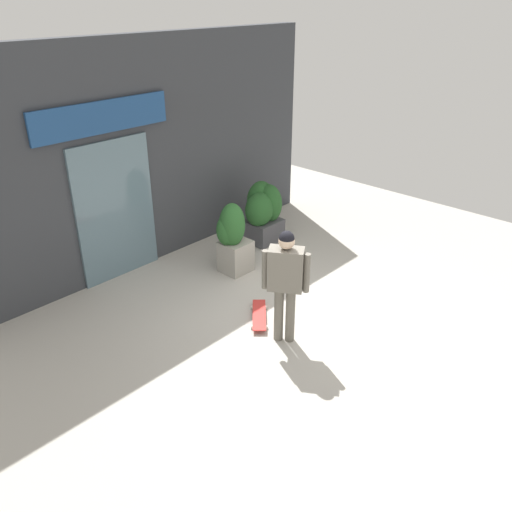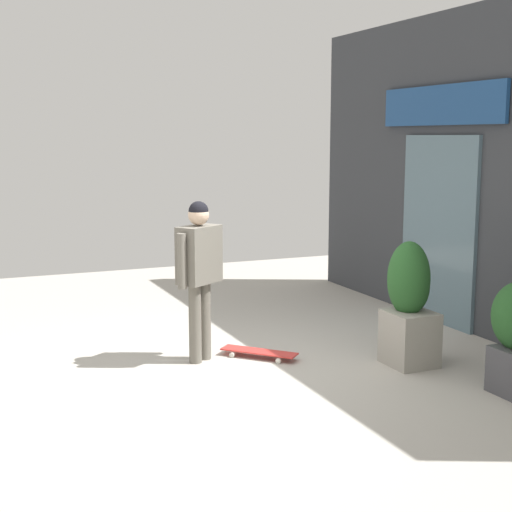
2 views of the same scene
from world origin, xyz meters
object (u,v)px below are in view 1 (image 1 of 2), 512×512
at_px(planter_box_right, 232,237).
at_px(planter_box_left, 263,210).
at_px(skateboard, 259,315).
at_px(skateboarder, 286,276).

bearing_deg(planter_box_right, planter_box_left, 20.47).
height_order(skateboard, planter_box_right, planter_box_right).
bearing_deg(skateboarder, skateboard, 43.61).
relative_size(skateboarder, skateboard, 2.26).
xyz_separation_m(skateboarder, planter_box_right, (0.93, 1.94, -0.36)).
bearing_deg(skateboard, planter_box_right, 16.65).
relative_size(skateboarder, planter_box_right, 1.31).
distance_m(planter_box_left, planter_box_right, 1.40).
height_order(planter_box_left, planter_box_right, planter_box_right).
height_order(skateboarder, skateboard, skateboarder).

